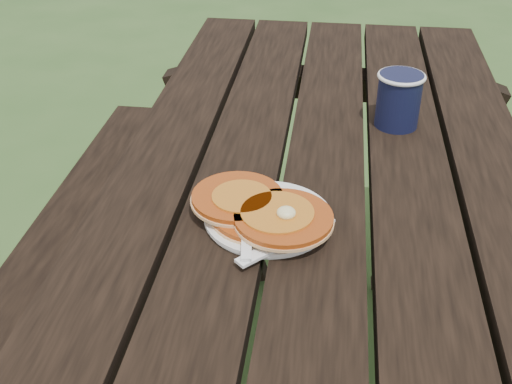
# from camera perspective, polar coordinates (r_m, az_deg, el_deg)

# --- Properties ---
(picnic_table) EXTENTS (1.36, 1.80, 0.75)m
(picnic_table) POSITION_cam_1_polar(r_m,az_deg,el_deg) (1.33, 5.01, -14.06)
(picnic_table) COLOR black
(picnic_table) RESTS_ON ground
(plate) EXTENTS (0.21, 0.21, 0.01)m
(plate) POSITION_cam_1_polar(r_m,az_deg,el_deg) (1.01, 1.10, -2.32)
(plate) COLOR white
(plate) RESTS_ON picnic_table
(pancake_stack) EXTENTS (0.23, 0.19, 0.04)m
(pancake_stack) POSITION_cam_1_polar(r_m,az_deg,el_deg) (0.99, 0.47, -1.64)
(pancake_stack) COLOR #B24814
(pancake_stack) RESTS_ON plate
(knife) EXTENTS (0.14, 0.14, 0.00)m
(knife) POSITION_cam_1_polar(r_m,az_deg,el_deg) (0.95, 2.77, -4.27)
(knife) COLOR white
(knife) RESTS_ON plate
(fork) EXTENTS (0.05, 0.16, 0.01)m
(fork) POSITION_cam_1_polar(r_m,az_deg,el_deg) (0.95, -0.84, -3.99)
(fork) COLOR white
(fork) RESTS_ON plate
(coffee_cup) EXTENTS (0.09, 0.09, 0.11)m
(coffee_cup) POSITION_cam_1_polar(r_m,az_deg,el_deg) (1.30, 12.59, 8.24)
(coffee_cup) COLOR black
(coffee_cup) RESTS_ON picnic_table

